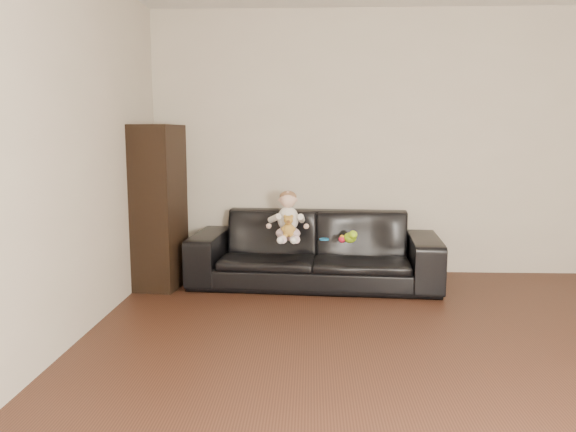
{
  "coord_description": "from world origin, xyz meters",
  "views": [
    {
      "loc": [
        -0.92,
        -2.88,
        1.39
      ],
      "look_at": [
        -1.13,
        2.14,
        0.66
      ],
      "focal_mm": 35.0,
      "sensor_mm": 36.0,
      "label": 1
    }
  ],
  "objects_px": {
    "toy_blue_disc": "(324,239)",
    "toy_rattle": "(342,239)",
    "sofa": "(315,249)",
    "toy_green": "(350,238)",
    "cabinet": "(159,207)",
    "baby": "(288,219)",
    "teddy_bear": "(288,226)"
  },
  "relations": [
    {
      "from": "toy_green",
      "to": "toy_rattle",
      "type": "height_order",
      "value": "toy_green"
    },
    {
      "from": "cabinet",
      "to": "toy_blue_disc",
      "type": "height_order",
      "value": "cabinet"
    },
    {
      "from": "cabinet",
      "to": "toy_green",
      "type": "height_order",
      "value": "cabinet"
    },
    {
      "from": "baby",
      "to": "toy_rattle",
      "type": "bearing_deg",
      "value": -28.75
    },
    {
      "from": "cabinet",
      "to": "toy_green",
      "type": "xyz_separation_m",
      "value": [
        1.73,
        -0.07,
        -0.25
      ]
    },
    {
      "from": "baby",
      "to": "toy_blue_disc",
      "type": "relative_size",
      "value": 5.04
    },
    {
      "from": "sofa",
      "to": "toy_blue_disc",
      "type": "distance_m",
      "value": 0.17
    },
    {
      "from": "baby",
      "to": "teddy_bear",
      "type": "xyz_separation_m",
      "value": [
        0.01,
        -0.14,
        -0.05
      ]
    },
    {
      "from": "toy_green",
      "to": "toy_rattle",
      "type": "distance_m",
      "value": 0.07
    },
    {
      "from": "sofa",
      "to": "toy_blue_disc",
      "type": "relative_size",
      "value": 25.55
    },
    {
      "from": "teddy_bear",
      "to": "toy_rattle",
      "type": "xyz_separation_m",
      "value": [
        0.47,
        0.03,
        -0.12
      ]
    },
    {
      "from": "toy_rattle",
      "to": "toy_green",
      "type": "bearing_deg",
      "value": 0.53
    },
    {
      "from": "toy_green",
      "to": "cabinet",
      "type": "bearing_deg",
      "value": 177.53
    },
    {
      "from": "toy_blue_disc",
      "to": "toy_rattle",
      "type": "bearing_deg",
      "value": -40.32
    },
    {
      "from": "sofa",
      "to": "cabinet",
      "type": "relative_size",
      "value": 1.54
    },
    {
      "from": "baby",
      "to": "cabinet",
      "type": "bearing_deg",
      "value": 165.57
    },
    {
      "from": "sofa",
      "to": "toy_rattle",
      "type": "height_order",
      "value": "sofa"
    },
    {
      "from": "sofa",
      "to": "teddy_bear",
      "type": "distance_m",
      "value": 0.43
    },
    {
      "from": "toy_blue_disc",
      "to": "cabinet",
      "type": "bearing_deg",
      "value": -177.84
    },
    {
      "from": "teddy_bear",
      "to": "cabinet",
      "type": "bearing_deg",
      "value": 158.23
    },
    {
      "from": "baby",
      "to": "toy_blue_disc",
      "type": "bearing_deg",
      "value": -12.13
    },
    {
      "from": "cabinet",
      "to": "toy_green",
      "type": "relative_size",
      "value": 10.89
    },
    {
      "from": "sofa",
      "to": "teddy_bear",
      "type": "xyz_separation_m",
      "value": [
        -0.23,
        -0.26,
        0.26
      ]
    },
    {
      "from": "sofa",
      "to": "baby",
      "type": "xyz_separation_m",
      "value": [
        -0.24,
        -0.12,
        0.3
      ]
    },
    {
      "from": "teddy_bear",
      "to": "toy_blue_disc",
      "type": "distance_m",
      "value": 0.38
    },
    {
      "from": "sofa",
      "to": "teddy_bear",
      "type": "bearing_deg",
      "value": -127.83
    },
    {
      "from": "teddy_bear",
      "to": "toy_green",
      "type": "bearing_deg",
      "value": -13.84
    },
    {
      "from": "cabinet",
      "to": "toy_blue_disc",
      "type": "relative_size",
      "value": 16.56
    },
    {
      "from": "toy_green",
      "to": "baby",
      "type": "bearing_deg",
      "value": 168.98
    },
    {
      "from": "sofa",
      "to": "toy_green",
      "type": "height_order",
      "value": "sofa"
    },
    {
      "from": "sofa",
      "to": "cabinet",
      "type": "xyz_separation_m",
      "value": [
        -1.41,
        -0.16,
        0.41
      ]
    },
    {
      "from": "cabinet",
      "to": "toy_blue_disc",
      "type": "distance_m",
      "value": 1.53
    }
  ]
}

